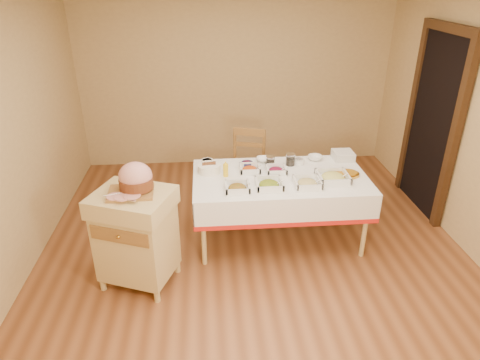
# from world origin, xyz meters

# --- Properties ---
(room_shell) EXTENTS (5.00, 5.00, 5.00)m
(room_shell) POSITION_xyz_m (0.00, 0.00, 1.30)
(room_shell) COLOR brown
(room_shell) RESTS_ON ground
(doorway) EXTENTS (0.09, 1.10, 2.20)m
(doorway) POSITION_xyz_m (2.20, 0.90, 1.11)
(doorway) COLOR black
(doorway) RESTS_ON ground
(dining_table) EXTENTS (1.82, 1.02, 0.76)m
(dining_table) POSITION_xyz_m (0.30, 0.30, 0.60)
(dining_table) COLOR tan
(dining_table) RESTS_ON ground
(butcher_cart) EXTENTS (0.83, 0.76, 0.95)m
(butcher_cart) POSITION_xyz_m (-1.13, -0.33, 0.54)
(butcher_cart) COLOR tan
(butcher_cart) RESTS_ON ground
(dining_chair) EXTENTS (0.53, 0.52, 0.96)m
(dining_chair) POSITION_xyz_m (0.03, 1.12, 0.49)
(dining_chair) COLOR olive
(dining_chair) RESTS_ON ground
(ham_on_board) EXTENTS (0.41, 0.40, 0.27)m
(ham_on_board) POSITION_xyz_m (-1.09, -0.30, 1.06)
(ham_on_board) COLOR olive
(ham_on_board) RESTS_ON butcher_cart
(serving_dish_a) EXTENTS (0.24, 0.24, 0.10)m
(serving_dish_a) POSITION_xyz_m (-0.17, 0.01, 0.79)
(serving_dish_a) COLOR white
(serving_dish_a) RESTS_ON dining_table
(serving_dish_b) EXTENTS (0.26, 0.26, 0.11)m
(serving_dish_b) POSITION_xyz_m (0.14, 0.05, 0.79)
(serving_dish_b) COLOR white
(serving_dish_b) RESTS_ON dining_table
(serving_dish_c) EXTENTS (0.26, 0.26, 0.11)m
(serving_dish_c) POSITION_xyz_m (0.53, 0.05, 0.79)
(serving_dish_c) COLOR white
(serving_dish_c) RESTS_ON dining_table
(serving_dish_d) EXTENTS (0.31, 0.31, 0.12)m
(serving_dish_d) POSITION_xyz_m (0.82, 0.15, 0.80)
(serving_dish_d) COLOR white
(serving_dish_d) RESTS_ON dining_table
(serving_dish_e) EXTENTS (0.22, 0.21, 0.10)m
(serving_dish_e) POSITION_xyz_m (-0.01, 0.43, 0.79)
(serving_dish_e) COLOR white
(serving_dish_e) RESTS_ON dining_table
(serving_dish_f) EXTENTS (0.22, 0.21, 0.10)m
(serving_dish_f) POSITION_xyz_m (0.27, 0.38, 0.79)
(serving_dish_f) COLOR white
(serving_dish_f) RESTS_ON dining_table
(small_bowl_left) EXTENTS (0.13, 0.13, 0.06)m
(small_bowl_left) POSITION_xyz_m (-0.46, 0.65, 0.79)
(small_bowl_left) COLOR white
(small_bowl_left) RESTS_ON dining_table
(small_bowl_mid) EXTENTS (0.13, 0.13, 0.05)m
(small_bowl_mid) POSITION_xyz_m (-0.02, 0.57, 0.79)
(small_bowl_mid) COLOR navy
(small_bowl_mid) RESTS_ON dining_table
(small_bowl_right) EXTENTS (0.12, 0.12, 0.06)m
(small_bowl_right) POSITION_xyz_m (0.56, 0.59, 0.79)
(small_bowl_right) COLOR white
(small_bowl_right) RESTS_ON dining_table
(bowl_white_imported) EXTENTS (0.16, 0.16, 0.04)m
(bowl_white_imported) POSITION_xyz_m (0.18, 0.70, 0.78)
(bowl_white_imported) COLOR white
(bowl_white_imported) RESTS_ON dining_table
(bowl_small_imported) EXTENTS (0.21, 0.21, 0.05)m
(bowl_small_imported) POSITION_xyz_m (0.77, 0.69, 0.79)
(bowl_small_imported) COLOR white
(bowl_small_imported) RESTS_ON dining_table
(preserve_jar_left) EXTENTS (0.10, 0.10, 0.13)m
(preserve_jar_left) POSITION_xyz_m (0.23, 0.54, 0.82)
(preserve_jar_left) COLOR silver
(preserve_jar_left) RESTS_ON dining_table
(preserve_jar_right) EXTENTS (0.10, 0.10, 0.13)m
(preserve_jar_right) POSITION_xyz_m (0.46, 0.57, 0.82)
(preserve_jar_right) COLOR silver
(preserve_jar_right) RESTS_ON dining_table
(mustard_bottle) EXTENTS (0.05, 0.05, 0.17)m
(mustard_bottle) POSITION_xyz_m (-0.27, 0.35, 0.84)
(mustard_bottle) COLOR yellow
(mustard_bottle) RESTS_ON dining_table
(bread_basket) EXTENTS (0.24, 0.24, 0.11)m
(bread_basket) POSITION_xyz_m (-0.44, 0.46, 0.81)
(bread_basket) COLOR white
(bread_basket) RESTS_ON dining_table
(plate_stack) EXTENTS (0.22, 0.22, 0.09)m
(plate_stack) POSITION_xyz_m (1.09, 0.68, 0.81)
(plate_stack) COLOR white
(plate_stack) RESTS_ON dining_table
(brass_platter) EXTENTS (0.30, 0.22, 0.04)m
(brass_platter) POSITION_xyz_m (0.98, 0.26, 0.78)
(brass_platter) COLOR #B48832
(brass_platter) RESTS_ON dining_table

